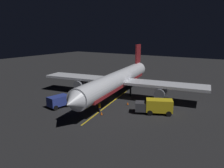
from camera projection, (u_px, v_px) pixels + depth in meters
ground_plane at (117, 99)px, 45.74m from camera, size 180.00×180.00×0.20m
apron_guide_stripe at (109, 104)px, 42.08m from camera, size 4.30×21.54×0.01m
airliner at (118, 80)px, 45.41m from camera, size 35.78×37.00×10.58m
baggage_truck at (62, 101)px, 40.41m from camera, size 3.07×5.90×2.16m
catering_truck at (156, 106)px, 36.71m from camera, size 6.46×4.43×2.52m
ground_crew_worker at (100, 107)px, 37.55m from camera, size 0.40×0.40×1.74m
traffic_cone_near_left at (128, 104)px, 41.54m from camera, size 0.50×0.50×0.55m
traffic_cone_near_right at (101, 113)px, 36.39m from camera, size 0.50×0.50×0.55m
traffic_cone_under_wing at (82, 95)px, 47.01m from camera, size 0.50×0.50×0.55m
traffic_cone_far at (77, 94)px, 48.37m from camera, size 0.50×0.50×0.55m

